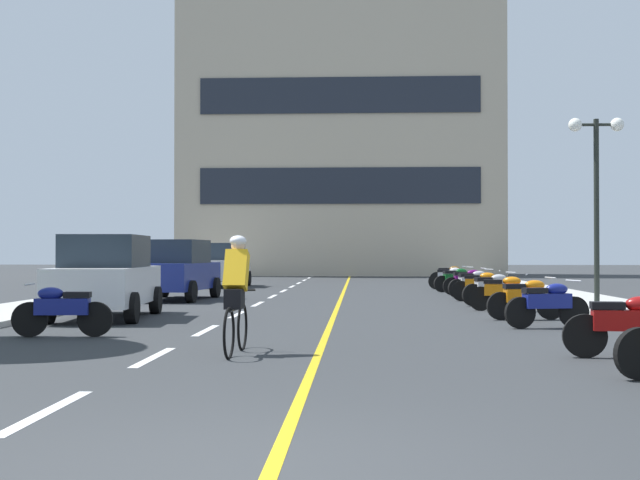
# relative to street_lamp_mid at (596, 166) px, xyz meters

# --- Properties ---
(ground_plane) EXTENTS (140.00, 140.00, 0.00)m
(ground_plane) POSITION_rel_street_lamp_mid_xyz_m (-7.12, 3.76, -3.72)
(ground_plane) COLOR #2D3033
(curb_left) EXTENTS (2.40, 72.00, 0.12)m
(curb_left) POSITION_rel_street_lamp_mid_xyz_m (-14.32, 6.76, -3.66)
(curb_left) COLOR #A8A8A3
(curb_left) RESTS_ON ground
(curb_right) EXTENTS (2.40, 72.00, 0.12)m
(curb_right) POSITION_rel_street_lamp_mid_xyz_m (0.08, 6.76, -3.66)
(curb_right) COLOR #A8A8A3
(curb_right) RESTS_ON ground
(lane_dash_0) EXTENTS (0.14, 2.20, 0.01)m
(lane_dash_0) POSITION_rel_street_lamp_mid_xyz_m (-9.12, -15.24, -3.72)
(lane_dash_0) COLOR silver
(lane_dash_0) RESTS_ON ground
(lane_dash_1) EXTENTS (0.14, 2.20, 0.01)m
(lane_dash_1) POSITION_rel_street_lamp_mid_xyz_m (-9.12, -11.24, -3.72)
(lane_dash_1) COLOR silver
(lane_dash_1) RESTS_ON ground
(lane_dash_2) EXTENTS (0.14, 2.20, 0.01)m
(lane_dash_2) POSITION_rel_street_lamp_mid_xyz_m (-9.12, -7.24, -3.72)
(lane_dash_2) COLOR silver
(lane_dash_2) RESTS_ON ground
(lane_dash_3) EXTENTS (0.14, 2.20, 0.01)m
(lane_dash_3) POSITION_rel_street_lamp_mid_xyz_m (-9.12, -3.24, -3.72)
(lane_dash_3) COLOR silver
(lane_dash_3) RESTS_ON ground
(lane_dash_4) EXTENTS (0.14, 2.20, 0.01)m
(lane_dash_4) POSITION_rel_street_lamp_mid_xyz_m (-9.12, 0.76, -3.72)
(lane_dash_4) COLOR silver
(lane_dash_4) RESTS_ON ground
(lane_dash_5) EXTENTS (0.14, 2.20, 0.01)m
(lane_dash_5) POSITION_rel_street_lamp_mid_xyz_m (-9.12, 4.76, -3.72)
(lane_dash_5) COLOR silver
(lane_dash_5) RESTS_ON ground
(lane_dash_6) EXTENTS (0.14, 2.20, 0.01)m
(lane_dash_6) POSITION_rel_street_lamp_mid_xyz_m (-9.12, 8.76, -3.72)
(lane_dash_6) COLOR silver
(lane_dash_6) RESTS_ON ground
(lane_dash_7) EXTENTS (0.14, 2.20, 0.01)m
(lane_dash_7) POSITION_rel_street_lamp_mid_xyz_m (-9.12, 12.76, -3.72)
(lane_dash_7) COLOR silver
(lane_dash_7) RESTS_ON ground
(lane_dash_8) EXTENTS (0.14, 2.20, 0.01)m
(lane_dash_8) POSITION_rel_street_lamp_mid_xyz_m (-9.12, 16.76, -3.72)
(lane_dash_8) COLOR silver
(lane_dash_8) RESTS_ON ground
(lane_dash_9) EXTENTS (0.14, 2.20, 0.01)m
(lane_dash_9) POSITION_rel_street_lamp_mid_xyz_m (-9.12, 20.76, -3.72)
(lane_dash_9) COLOR silver
(lane_dash_9) RESTS_ON ground
(lane_dash_10) EXTENTS (0.14, 2.20, 0.01)m
(lane_dash_10) POSITION_rel_street_lamp_mid_xyz_m (-9.12, 24.76, -3.72)
(lane_dash_10) COLOR silver
(lane_dash_10) RESTS_ON ground
(lane_dash_11) EXTENTS (0.14, 2.20, 0.01)m
(lane_dash_11) POSITION_rel_street_lamp_mid_xyz_m (-9.12, 28.76, -3.72)
(lane_dash_11) COLOR silver
(lane_dash_11) RESTS_ON ground
(centre_line_yellow) EXTENTS (0.12, 66.00, 0.01)m
(centre_line_yellow) POSITION_rel_street_lamp_mid_xyz_m (-6.87, 6.76, -3.72)
(centre_line_yellow) COLOR gold
(centre_line_yellow) RESTS_ON ground
(office_building) EXTENTS (19.89, 6.90, 18.01)m
(office_building) POSITION_rel_street_lamp_mid_xyz_m (-7.48, 31.15, 5.28)
(office_building) COLOR #BCAD93
(office_building) RESTS_ON ground
(street_lamp_mid) EXTENTS (1.46, 0.36, 4.89)m
(street_lamp_mid) POSITION_rel_street_lamp_mid_xyz_m (0.00, 0.00, 0.00)
(street_lamp_mid) COLOR black
(street_lamp_mid) RESTS_ON curb_right
(parked_car_near) EXTENTS (2.15, 4.31, 1.82)m
(parked_car_near) POSITION_rel_street_lamp_mid_xyz_m (-11.83, -4.50, -2.81)
(parked_car_near) COLOR black
(parked_car_near) RESTS_ON ground
(parked_car_mid) EXTENTS (2.18, 4.32, 1.82)m
(parked_car_mid) POSITION_rel_street_lamp_mid_xyz_m (-11.83, 2.74, -2.81)
(parked_car_mid) COLOR black
(parked_car_mid) RESTS_ON ground
(parked_car_far) EXTENTS (2.01, 4.24, 1.82)m
(parked_car_far) POSITION_rel_street_lamp_mid_xyz_m (-12.00, 12.36, -2.81)
(parked_car_far) COLOR black
(parked_car_far) RESTS_ON ground
(motorcycle_2) EXTENTS (1.70, 0.60, 0.92)m
(motorcycle_2) POSITION_rel_street_lamp_mid_xyz_m (-2.64, -11.09, -3.25)
(motorcycle_2) COLOR black
(motorcycle_2) RESTS_ON ground
(motorcycle_3) EXTENTS (1.70, 0.60, 0.92)m
(motorcycle_3) POSITION_rel_street_lamp_mid_xyz_m (-11.36, -8.55, -3.25)
(motorcycle_3) COLOR black
(motorcycle_3) RESTS_ON ground
(motorcycle_4) EXTENTS (1.67, 0.68, 0.92)m
(motorcycle_4) POSITION_rel_street_lamp_mid_xyz_m (-2.70, -6.46, -3.25)
(motorcycle_4) COLOR black
(motorcycle_4) RESTS_ON ground
(motorcycle_5) EXTENTS (1.70, 0.60, 0.92)m
(motorcycle_5) POSITION_rel_street_lamp_mid_xyz_m (-2.72, -4.48, -3.25)
(motorcycle_5) COLOR black
(motorcycle_5) RESTS_ON ground
(motorcycle_6) EXTENTS (1.67, 0.68, 0.92)m
(motorcycle_6) POSITION_rel_street_lamp_mid_xyz_m (-2.75, -1.83, -3.25)
(motorcycle_6) COLOR black
(motorcycle_6) RESTS_ON ground
(motorcycle_7) EXTENTS (1.66, 0.72, 0.92)m
(motorcycle_7) POSITION_rel_street_lamp_mid_xyz_m (-2.71, 0.25, -3.25)
(motorcycle_7) COLOR black
(motorcycle_7) RESTS_ON ground
(motorcycle_8) EXTENTS (1.70, 0.60, 0.92)m
(motorcycle_8) POSITION_rel_street_lamp_mid_xyz_m (-2.72, 2.30, -3.25)
(motorcycle_8) COLOR black
(motorcycle_8) RESTS_ON ground
(motorcycle_9) EXTENTS (1.65, 0.75, 0.92)m
(motorcycle_9) POSITION_rel_street_lamp_mid_xyz_m (-2.67, 4.32, -3.25)
(motorcycle_9) COLOR black
(motorcycle_9) RESTS_ON ground
(motorcycle_10) EXTENTS (1.70, 0.60, 0.92)m
(motorcycle_10) POSITION_rel_street_lamp_mid_xyz_m (-2.62, 6.09, -3.25)
(motorcycle_10) COLOR black
(motorcycle_10) RESTS_ON ground
(motorcycle_11) EXTENTS (1.66, 0.73, 0.92)m
(motorcycle_11) POSITION_rel_street_lamp_mid_xyz_m (-2.78, 8.17, -3.25)
(motorcycle_11) COLOR black
(motorcycle_11) RESTS_ON ground
(motorcycle_12) EXTENTS (1.64, 0.80, 0.92)m
(motorcycle_12) POSITION_rel_street_lamp_mid_xyz_m (-2.78, 10.27, -3.25)
(motorcycle_12) COLOR black
(motorcycle_12) RESTS_ON ground
(motorcycle_13) EXTENTS (1.70, 0.60, 0.92)m
(motorcycle_13) POSITION_rel_street_lamp_mid_xyz_m (-2.45, 13.43, -3.25)
(motorcycle_13) COLOR black
(motorcycle_13) RESTS_ON ground
(cyclist_rider) EXTENTS (0.42, 1.77, 1.71)m
(cyclist_rider) POSITION_rel_street_lamp_mid_xyz_m (-8.04, -10.81, -2.83)
(cyclist_rider) COLOR black
(cyclist_rider) RESTS_ON ground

